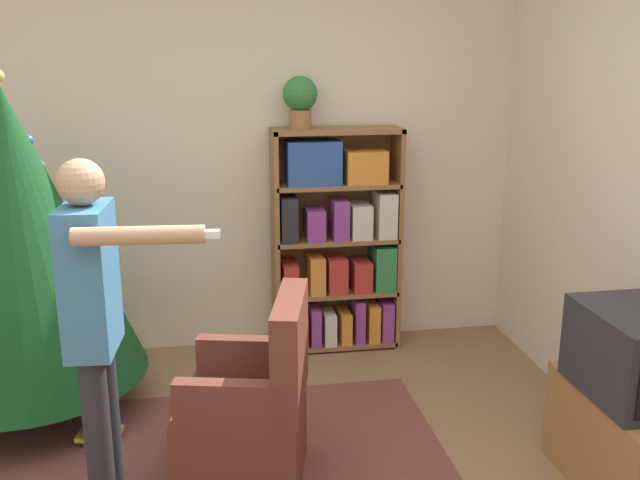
{
  "coord_description": "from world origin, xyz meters",
  "views": [
    {
      "loc": [
        -0.19,
        -2.45,
        2.0
      ],
      "look_at": [
        0.39,
        0.99,
        1.05
      ],
      "focal_mm": 40.0,
      "sensor_mm": 36.0,
      "label": 1
    }
  ],
  "objects_px": {
    "bookshelf": "(338,244)",
    "standing_person": "(95,318)",
    "christmas_tree": "(16,236)",
    "armchair": "(251,417)",
    "potted_plant": "(300,98)",
    "television": "(639,354)"
  },
  "relations": [
    {
      "from": "bookshelf",
      "to": "standing_person",
      "type": "xyz_separation_m",
      "value": [
        -1.33,
        -1.67,
        0.21
      ]
    },
    {
      "from": "christmas_tree",
      "to": "armchair",
      "type": "bearing_deg",
      "value": -36.89
    },
    {
      "from": "christmas_tree",
      "to": "potted_plant",
      "type": "height_order",
      "value": "christmas_tree"
    },
    {
      "from": "armchair",
      "to": "standing_person",
      "type": "relative_size",
      "value": 0.58
    },
    {
      "from": "armchair",
      "to": "christmas_tree",
      "type": "bearing_deg",
      "value": -113.97
    },
    {
      "from": "armchair",
      "to": "television",
      "type": "bearing_deg",
      "value": 89.92
    },
    {
      "from": "bookshelf",
      "to": "standing_person",
      "type": "bearing_deg",
      "value": -128.5
    },
    {
      "from": "bookshelf",
      "to": "armchair",
      "type": "relative_size",
      "value": 1.62
    },
    {
      "from": "standing_person",
      "to": "potted_plant",
      "type": "relative_size",
      "value": 4.83
    },
    {
      "from": "christmas_tree",
      "to": "potted_plant",
      "type": "relative_size",
      "value": 5.75
    },
    {
      "from": "bookshelf",
      "to": "armchair",
      "type": "xyz_separation_m",
      "value": [
        -0.7,
        -1.47,
        -0.41
      ]
    },
    {
      "from": "christmas_tree",
      "to": "standing_person",
      "type": "relative_size",
      "value": 1.19
    },
    {
      "from": "television",
      "to": "armchair",
      "type": "xyz_separation_m",
      "value": [
        -1.69,
        0.39,
        -0.37
      ]
    },
    {
      "from": "bookshelf",
      "to": "potted_plant",
      "type": "height_order",
      "value": "potted_plant"
    },
    {
      "from": "bookshelf",
      "to": "standing_person",
      "type": "relative_size",
      "value": 0.94
    },
    {
      "from": "christmas_tree",
      "to": "bookshelf",
      "type": "bearing_deg",
      "value": 17.39
    },
    {
      "from": "bookshelf",
      "to": "christmas_tree",
      "type": "distance_m",
      "value": 1.98
    },
    {
      "from": "television",
      "to": "armchair",
      "type": "height_order",
      "value": "armchair"
    },
    {
      "from": "christmas_tree",
      "to": "potted_plant",
      "type": "xyz_separation_m",
      "value": [
        1.62,
        0.6,
        0.67
      ]
    },
    {
      "from": "armchair",
      "to": "potted_plant",
      "type": "relative_size",
      "value": 2.8
    },
    {
      "from": "christmas_tree",
      "to": "potted_plant",
      "type": "distance_m",
      "value": 1.85
    },
    {
      "from": "armchair",
      "to": "standing_person",
      "type": "bearing_deg",
      "value": -59.43
    }
  ]
}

